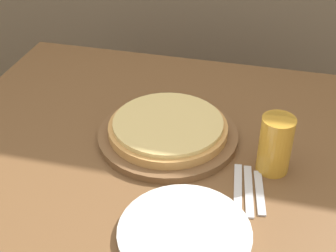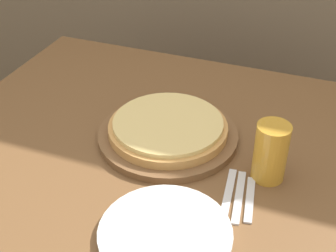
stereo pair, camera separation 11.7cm
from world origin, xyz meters
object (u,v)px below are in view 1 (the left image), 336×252
(beer_glass, at_px, (276,142))
(spoon, at_px, (260,192))
(dinner_knife, at_px, (249,191))
(dinner_plate, at_px, (184,233))
(fork, at_px, (238,189))
(pizza_on_board, at_px, (168,131))

(beer_glass, height_order, spoon, beer_glass)
(dinner_knife, bearing_deg, beer_glass, 64.53)
(dinner_plate, distance_m, dinner_knife, 0.20)
(beer_glass, xyz_separation_m, fork, (-0.07, -0.10, -0.08))
(spoon, bearing_deg, beer_glass, 77.84)
(dinner_plate, xyz_separation_m, dinner_knife, (0.12, 0.17, -0.01))
(beer_glass, distance_m, dinner_plate, 0.32)
(beer_glass, height_order, dinner_plate, beer_glass)
(pizza_on_board, bearing_deg, dinner_plate, -70.25)
(pizza_on_board, relative_size, beer_glass, 2.53)
(dinner_plate, bearing_deg, dinner_knife, 55.54)
(pizza_on_board, height_order, fork, pizza_on_board)
(beer_glass, bearing_deg, pizza_on_board, 167.78)
(pizza_on_board, height_order, spoon, pizza_on_board)
(beer_glass, distance_m, spoon, 0.12)
(fork, relative_size, spoon, 1.17)
(pizza_on_board, bearing_deg, fork, -37.04)
(dinner_knife, bearing_deg, dinner_plate, -124.46)
(pizza_on_board, xyz_separation_m, dinner_knife, (0.23, -0.16, -0.02))
(fork, distance_m, spoon, 0.05)
(pizza_on_board, relative_size, dinner_plate, 1.33)
(pizza_on_board, distance_m, dinner_plate, 0.34)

